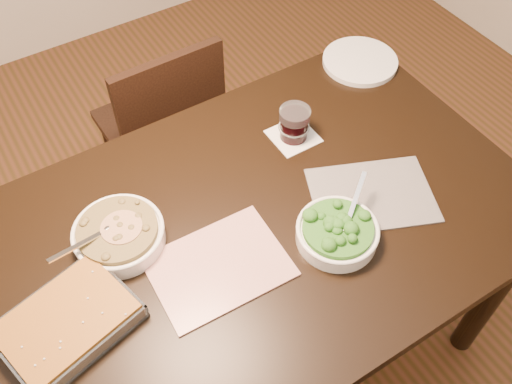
{
  "coord_description": "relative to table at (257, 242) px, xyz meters",
  "views": [
    {
      "loc": [
        -0.44,
        -0.7,
        1.9
      ],
      "look_at": [
        0.03,
        0.04,
        0.8
      ],
      "focal_mm": 40.0,
      "sensor_mm": 36.0,
      "label": 1
    }
  ],
  "objects": [
    {
      "name": "stew_bowl",
      "position": [
        -0.31,
        0.12,
        0.13
      ],
      "size": [
        0.24,
        0.22,
        0.09
      ],
      "color": "white",
      "rests_on": "table"
    },
    {
      "name": "wine_tumbler",
      "position": [
        0.24,
        0.19,
        0.15
      ],
      "size": [
        0.09,
        0.09,
        0.1
      ],
      "color": "black",
      "rests_on": "coaster"
    },
    {
      "name": "magazine_a",
      "position": [
        -0.15,
        -0.07,
        0.1
      ],
      "size": [
        0.32,
        0.24,
        0.01
      ],
      "primitive_type": "cube",
      "rotation": [
        0.0,
        0.0,
        -0.04
      ],
      "color": "#A2312E",
      "rests_on": "table"
    },
    {
      "name": "magazine_b",
      "position": [
        0.29,
        -0.09,
        0.1
      ],
      "size": [
        0.37,
        0.32,
        0.01
      ],
      "primitive_type": "cube",
      "rotation": [
        0.0,
        0.0,
        -0.4
      ],
      "color": "#2A2931",
      "rests_on": "table"
    },
    {
      "name": "baking_dish",
      "position": [
        -0.5,
        -0.03,
        0.12
      ],
      "size": [
        0.32,
        0.27,
        0.05
      ],
      "rotation": [
        0.0,
        0.0,
        0.25
      ],
      "color": "silver",
      "rests_on": "table"
    },
    {
      "name": "broccoli_bowl",
      "position": [
        0.14,
        -0.15,
        0.12
      ],
      "size": [
        0.21,
        0.2,
        0.08
      ],
      "color": "white",
      "rests_on": "table"
    },
    {
      "name": "ground",
      "position": [
        0.0,
        0.0,
        -0.65
      ],
      "size": [
        4.0,
        4.0,
        0.0
      ],
      "primitive_type": "plane",
      "color": "#422D12",
      "rests_on": "ground"
    },
    {
      "name": "table",
      "position": [
        0.0,
        0.0,
        0.0
      ],
      "size": [
        1.4,
        0.9,
        0.75
      ],
      "color": "black",
      "rests_on": "ground"
    },
    {
      "name": "coaster",
      "position": [
        0.24,
        0.19,
        0.1
      ],
      "size": [
        0.12,
        0.12,
        0.0
      ],
      "primitive_type": "cube",
      "color": "white",
      "rests_on": "table"
    },
    {
      "name": "chair_far",
      "position": [
        0.06,
        0.71,
        -0.2
      ],
      "size": [
        0.39,
        0.39,
        0.81
      ],
      "rotation": [
        0.0,
        0.0,
        3.16
      ],
      "color": "black",
      "rests_on": "ground"
    },
    {
      "name": "dinner_plate",
      "position": [
        0.6,
        0.35,
        0.1
      ],
      "size": [
        0.23,
        0.23,
        0.02
      ],
      "primitive_type": "cylinder",
      "color": "silver",
      "rests_on": "table"
    }
  ]
}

